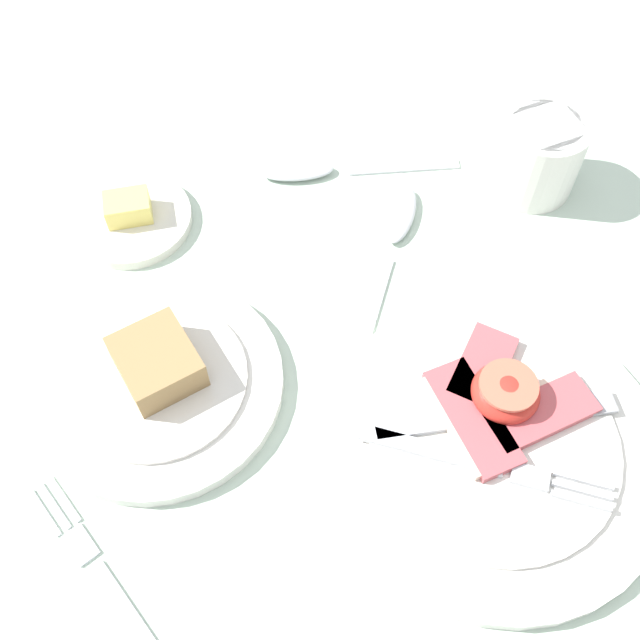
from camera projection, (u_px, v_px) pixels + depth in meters
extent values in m
plane|color=#B7CCB7|center=(350.00, 420.00, 0.58)|extent=(3.00, 3.00, 0.00)
cylinder|color=silver|center=(492.00, 446.00, 0.56)|extent=(0.26, 0.26, 0.01)
cylinder|color=silver|center=(495.00, 442.00, 0.56)|extent=(0.19, 0.19, 0.00)
cube|color=#BC5156|center=(473.00, 418.00, 0.56)|extent=(0.07, 0.10, 0.01)
cube|color=beige|center=(454.00, 425.00, 0.56)|extent=(0.04, 0.09, 0.01)
cube|color=#BC5156|center=(483.00, 366.00, 0.58)|extent=(0.06, 0.08, 0.01)
cube|color=beige|center=(463.00, 358.00, 0.59)|extent=(0.04, 0.06, 0.01)
cube|color=#BC5156|center=(541.00, 413.00, 0.56)|extent=(0.09, 0.07, 0.01)
cube|color=beige|center=(529.00, 395.00, 0.57)|extent=(0.08, 0.04, 0.01)
ellipsoid|color=red|center=(505.00, 393.00, 0.56)|extent=(0.05, 0.05, 0.03)
cylinder|color=#DB664C|center=(509.00, 385.00, 0.55)|extent=(0.04, 0.04, 0.00)
cube|color=silver|center=(430.00, 450.00, 0.55)|extent=(0.11, 0.04, 0.00)
cube|color=silver|center=(530.00, 477.00, 0.54)|extent=(0.03, 0.02, 0.00)
cube|color=silver|center=(581.00, 501.00, 0.53)|extent=(0.04, 0.02, 0.00)
cube|color=silver|center=(582.00, 491.00, 0.53)|extent=(0.04, 0.02, 0.00)
cube|color=silver|center=(583.00, 480.00, 0.54)|extent=(0.04, 0.02, 0.00)
cube|color=silver|center=(446.00, 423.00, 0.56)|extent=(0.11, 0.03, 0.00)
cube|color=#9EA0A5|center=(564.00, 405.00, 0.57)|extent=(0.08, 0.03, 0.00)
cylinder|color=silver|center=(159.00, 384.00, 0.59)|extent=(0.20, 0.20, 0.01)
cylinder|color=silver|center=(157.00, 379.00, 0.59)|extent=(0.14, 0.14, 0.00)
cube|color=#9E7A4C|center=(157.00, 362.00, 0.57)|extent=(0.08, 0.08, 0.03)
cylinder|color=white|center=(537.00, 155.00, 0.69)|extent=(0.08, 0.08, 0.07)
cylinder|color=white|center=(547.00, 128.00, 0.66)|extent=(0.07, 0.07, 0.01)
cylinder|color=silver|center=(132.00, 219.00, 0.69)|extent=(0.11, 0.11, 0.01)
cube|color=#F4E06B|center=(128.00, 207.00, 0.67)|extent=(0.05, 0.04, 0.02)
cube|color=silver|center=(404.00, 166.00, 0.72)|extent=(0.11, 0.02, 0.01)
ellipsoid|color=silver|center=(297.00, 171.00, 0.72)|extent=(0.07, 0.03, 0.01)
cube|color=silver|center=(373.00, 307.00, 0.64)|extent=(0.04, 0.11, 0.01)
ellipsoid|color=silver|center=(400.00, 214.00, 0.69)|extent=(0.05, 0.07, 0.01)
cube|color=silver|center=(137.00, 629.00, 0.50)|extent=(0.08, 0.09, 0.01)
cube|color=silver|center=(80.00, 544.00, 0.53)|extent=(0.03, 0.03, 0.01)
cube|color=silver|center=(64.00, 498.00, 0.54)|extent=(0.03, 0.04, 0.00)
cube|color=silver|center=(54.00, 505.00, 0.54)|extent=(0.03, 0.04, 0.00)
cube|color=silver|center=(44.00, 512.00, 0.54)|extent=(0.03, 0.04, 0.00)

